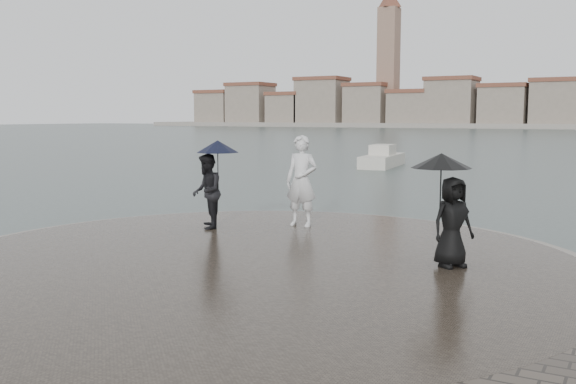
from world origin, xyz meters
The scene contains 6 objects.
ground centered at (0.00, 0.00, 0.00)m, with size 400.00×400.00×0.00m, color #2B3835.
kerb_ring centered at (0.00, 3.50, 0.16)m, with size 12.50×12.50×0.32m, color gray.
quay_tip centered at (0.00, 3.50, 0.18)m, with size 11.90×11.90×0.36m, color #2D261E.
statue centered at (-0.86, 7.03, 1.43)m, with size 0.78×0.51×2.14m, color silver.
visitor_left centered at (-2.56, 5.70, 1.46)m, with size 1.25×1.13×2.04m.
visitor_right centered at (3.25, 4.63, 1.48)m, with size 1.21×1.08×1.95m.
Camera 1 is at (6.06, -6.26, 2.94)m, focal length 40.00 mm.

